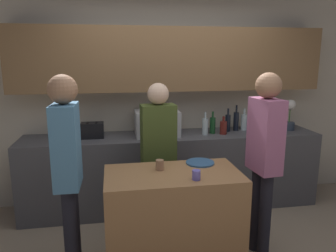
{
  "coord_description": "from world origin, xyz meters",
  "views": [
    {
      "loc": [
        -0.72,
        -2.42,
        1.87
      ],
      "look_at": [
        -0.23,
        0.4,
        1.25
      ],
      "focal_mm": 35.0,
      "sensor_mm": 36.0,
      "label": 1
    }
  ],
  "objects_px": {
    "bottle_1": "(213,125)",
    "bottle_5": "(244,122)",
    "cup_0": "(160,165)",
    "cup_1": "(196,175)",
    "bottle_2": "(223,127)",
    "plate_on_island": "(200,163)",
    "bottle_0": "(205,126)",
    "bottle_3": "(228,123)",
    "toaster": "(92,130)",
    "person_center": "(158,148)",
    "potted_plant": "(290,115)",
    "bottle_4": "(236,121)",
    "person_right": "(67,162)",
    "microwave": "(157,123)",
    "person_left": "(264,150)"
  },
  "relations": [
    {
      "from": "toaster",
      "to": "bottle_1",
      "type": "height_order",
      "value": "bottle_1"
    },
    {
      "from": "cup_0",
      "to": "person_center",
      "type": "distance_m",
      "value": 0.49
    },
    {
      "from": "plate_on_island",
      "to": "person_center",
      "type": "height_order",
      "value": "person_center"
    },
    {
      "from": "cup_0",
      "to": "plate_on_island",
      "type": "bearing_deg",
      "value": 15.59
    },
    {
      "from": "bottle_1",
      "to": "bottle_4",
      "type": "bearing_deg",
      "value": 16.53
    },
    {
      "from": "toaster",
      "to": "potted_plant",
      "type": "relative_size",
      "value": 0.66
    },
    {
      "from": "microwave",
      "to": "bottle_1",
      "type": "height_order",
      "value": "microwave"
    },
    {
      "from": "bottle_2",
      "to": "bottle_5",
      "type": "relative_size",
      "value": 0.79
    },
    {
      "from": "cup_0",
      "to": "person_right",
      "type": "xyz_separation_m",
      "value": [
        -0.75,
        -0.07,
        0.09
      ]
    },
    {
      "from": "toaster",
      "to": "potted_plant",
      "type": "bearing_deg",
      "value": 0.0
    },
    {
      "from": "bottle_0",
      "to": "cup_1",
      "type": "height_order",
      "value": "bottle_0"
    },
    {
      "from": "bottle_4",
      "to": "plate_on_island",
      "type": "bearing_deg",
      "value": -124.55
    },
    {
      "from": "toaster",
      "to": "cup_0",
      "type": "distance_m",
      "value": 1.32
    },
    {
      "from": "bottle_2",
      "to": "person_left",
      "type": "distance_m",
      "value": 1.09
    },
    {
      "from": "cup_0",
      "to": "cup_1",
      "type": "height_order",
      "value": "cup_0"
    },
    {
      "from": "bottle_4",
      "to": "bottle_5",
      "type": "bearing_deg",
      "value": 4.59
    },
    {
      "from": "bottle_3",
      "to": "person_left",
      "type": "distance_m",
      "value": 1.24
    },
    {
      "from": "cup_0",
      "to": "bottle_4",
      "type": "bearing_deg",
      "value": 46.76
    },
    {
      "from": "plate_on_island",
      "to": "cup_0",
      "type": "relative_size",
      "value": 2.9
    },
    {
      "from": "toaster",
      "to": "person_center",
      "type": "distance_m",
      "value": 0.96
    },
    {
      "from": "bottle_2",
      "to": "plate_on_island",
      "type": "bearing_deg",
      "value": -119.82
    },
    {
      "from": "person_center",
      "to": "bottle_1",
      "type": "bearing_deg",
      "value": -143.58
    },
    {
      "from": "toaster",
      "to": "bottle_5",
      "type": "relative_size",
      "value": 0.93
    },
    {
      "from": "cup_1",
      "to": "person_left",
      "type": "distance_m",
      "value": 0.76
    },
    {
      "from": "toaster",
      "to": "plate_on_island",
      "type": "xyz_separation_m",
      "value": [
        1.01,
        -1.06,
        -0.1
      ]
    },
    {
      "from": "bottle_2",
      "to": "bottle_4",
      "type": "xyz_separation_m",
      "value": [
        0.23,
        0.17,
        0.04
      ]
    },
    {
      "from": "bottle_0",
      "to": "bottle_3",
      "type": "relative_size",
      "value": 0.94
    },
    {
      "from": "bottle_2",
      "to": "bottle_5",
      "type": "height_order",
      "value": "bottle_5"
    },
    {
      "from": "cup_1",
      "to": "bottle_1",
      "type": "bearing_deg",
      "value": 67.9
    },
    {
      "from": "cup_1",
      "to": "person_center",
      "type": "distance_m",
      "value": 0.78
    },
    {
      "from": "person_left",
      "to": "person_right",
      "type": "bearing_deg",
      "value": 86.75
    },
    {
      "from": "plate_on_island",
      "to": "cup_1",
      "type": "relative_size",
      "value": 3.31
    },
    {
      "from": "cup_0",
      "to": "person_right",
      "type": "distance_m",
      "value": 0.76
    },
    {
      "from": "potted_plant",
      "to": "person_left",
      "type": "xyz_separation_m",
      "value": [
        -0.91,
        -1.17,
        -0.09
      ]
    },
    {
      "from": "bottle_1",
      "to": "bottle_4",
      "type": "relative_size",
      "value": 0.83
    },
    {
      "from": "bottle_5",
      "to": "plate_on_island",
      "type": "xyz_separation_m",
      "value": [
        -0.9,
        -1.15,
        -0.12
      ]
    },
    {
      "from": "microwave",
      "to": "bottle_2",
      "type": "height_order",
      "value": "microwave"
    },
    {
      "from": "cup_0",
      "to": "cup_1",
      "type": "relative_size",
      "value": 1.14
    },
    {
      "from": "bottle_1",
      "to": "bottle_2",
      "type": "bearing_deg",
      "value": -28.93
    },
    {
      "from": "bottle_5",
      "to": "person_center",
      "type": "height_order",
      "value": "person_center"
    },
    {
      "from": "bottle_1",
      "to": "bottle_5",
      "type": "distance_m",
      "value": 0.47
    },
    {
      "from": "bottle_3",
      "to": "person_right",
      "type": "bearing_deg",
      "value": -144.37
    },
    {
      "from": "potted_plant",
      "to": "bottle_5",
      "type": "xyz_separation_m",
      "value": [
        -0.58,
        0.09,
        -0.09
      ]
    },
    {
      "from": "bottle_2",
      "to": "bottle_0",
      "type": "bearing_deg",
      "value": 176.43
    },
    {
      "from": "microwave",
      "to": "person_center",
      "type": "distance_m",
      "value": 0.69
    },
    {
      "from": "bottle_0",
      "to": "bottle_3",
      "type": "bearing_deg",
      "value": 21.26
    },
    {
      "from": "bottle_2",
      "to": "person_center",
      "type": "relative_size",
      "value": 0.14
    },
    {
      "from": "microwave",
      "to": "person_center",
      "type": "bearing_deg",
      "value": -96.69
    },
    {
      "from": "bottle_2",
      "to": "cup_1",
      "type": "bearing_deg",
      "value": -117.12
    },
    {
      "from": "cup_1",
      "to": "bottle_0",
      "type": "bearing_deg",
      "value": 71.18
    }
  ]
}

